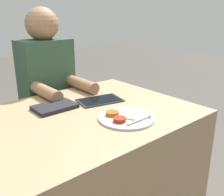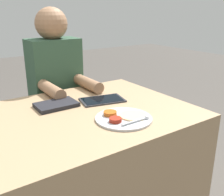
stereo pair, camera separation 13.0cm
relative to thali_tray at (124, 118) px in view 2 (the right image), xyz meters
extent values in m
cube|color=#9E7F5B|center=(-0.15, 0.19, -0.37)|extent=(1.14, 0.81, 0.72)
cylinder|color=#B7BABF|center=(0.00, 0.00, 0.00)|extent=(0.26, 0.26, 0.01)
cylinder|color=#B75114|center=(-0.03, 0.06, 0.01)|extent=(0.06, 0.06, 0.02)
cylinder|color=maroon|center=(-0.06, -0.02, 0.01)|extent=(0.06, 0.06, 0.02)
cylinder|color=#DBBC7F|center=(0.05, -0.01, 0.01)|extent=(0.13, 0.13, 0.01)
cylinder|color=#B7BABF|center=(0.01, -0.07, 0.01)|extent=(0.14, 0.01, 0.01)
sphere|color=#B7BABF|center=(0.08, -0.07, 0.01)|extent=(0.02, 0.02, 0.02)
cube|color=silver|center=(-0.19, 0.33, 0.00)|extent=(0.20, 0.14, 0.01)
cube|color=black|center=(-0.19, 0.33, 0.00)|extent=(0.21, 0.14, 0.02)
cube|color=#28282D|center=(0.06, 0.27, 0.00)|extent=(0.26, 0.19, 0.01)
cube|color=black|center=(0.06, 0.27, 0.00)|extent=(0.23, 0.17, 0.00)
cube|color=black|center=(-0.02, 0.75, -0.50)|extent=(0.29, 0.22, 0.44)
cube|color=#2D4C38|center=(-0.02, 0.75, 0.00)|extent=(0.33, 0.20, 0.58)
sphere|color=#936B4C|center=(-0.02, 0.75, 0.38)|extent=(0.21, 0.21, 0.21)
cylinder|color=#936B4C|center=(-0.14, 0.53, 0.03)|extent=(0.07, 0.29, 0.07)
cylinder|color=#936B4C|center=(0.11, 0.53, 0.03)|extent=(0.07, 0.29, 0.07)
camera|label=1|loc=(-0.77, -0.80, 0.48)|focal=42.00mm
camera|label=2|loc=(-0.67, -0.88, 0.48)|focal=42.00mm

